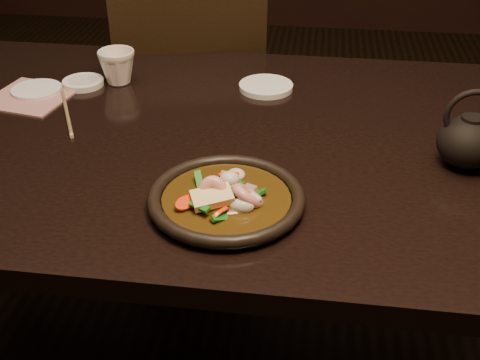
# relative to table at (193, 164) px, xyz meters

# --- Properties ---
(table) EXTENTS (1.60, 0.90, 0.75)m
(table) POSITION_rel_table_xyz_m (0.00, 0.00, 0.00)
(table) COLOR black
(table) RESTS_ON floor
(chair) EXTENTS (0.53, 0.53, 0.90)m
(chair) POSITION_rel_table_xyz_m (-0.13, 0.56, -0.18)
(chair) COLOR black
(chair) RESTS_ON floor
(plate) EXTENTS (0.26, 0.26, 0.03)m
(plate) POSITION_rel_table_xyz_m (0.11, -0.25, 0.09)
(plate) COLOR black
(plate) RESTS_ON table
(stirfry) EXTENTS (0.16, 0.16, 0.06)m
(stirfry) POSITION_rel_table_xyz_m (0.11, -0.25, 0.10)
(stirfry) COLOR #352309
(stirfry) RESTS_ON plate
(soy_dish) EXTENTS (0.09, 0.09, 0.01)m
(soy_dish) POSITION_rel_table_xyz_m (-0.30, 0.19, 0.08)
(soy_dish) COLOR white
(soy_dish) RESTS_ON table
(saucer_left) EXTENTS (0.11, 0.11, 0.01)m
(saucer_left) POSITION_rel_table_xyz_m (-0.39, 0.14, 0.08)
(saucer_left) COLOR white
(saucer_left) RESTS_ON table
(saucer_right) EXTENTS (0.12, 0.12, 0.01)m
(saucer_right) POSITION_rel_table_xyz_m (0.13, 0.23, 0.08)
(saucer_right) COLOR white
(saucer_right) RESTS_ON table
(tea_cup) EXTENTS (0.11, 0.11, 0.08)m
(tea_cup) POSITION_rel_table_xyz_m (-0.22, 0.21, 0.12)
(tea_cup) COLOR white
(tea_cup) RESTS_ON table
(chopsticks) EXTENTS (0.13, 0.25, 0.01)m
(chopsticks) POSITION_rel_table_xyz_m (-0.29, 0.06, 0.08)
(chopsticks) COLOR tan
(chopsticks) RESTS_ON table
(napkin) EXTENTS (0.20, 0.20, 0.00)m
(napkin) POSITION_rel_table_xyz_m (-0.39, 0.11, 0.08)
(napkin) COLOR #AF716C
(napkin) RESTS_ON table
(teapot) EXTENTS (0.13, 0.11, 0.15)m
(teapot) POSITION_rel_table_xyz_m (0.52, -0.07, 0.13)
(teapot) COLOR black
(teapot) RESTS_ON table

